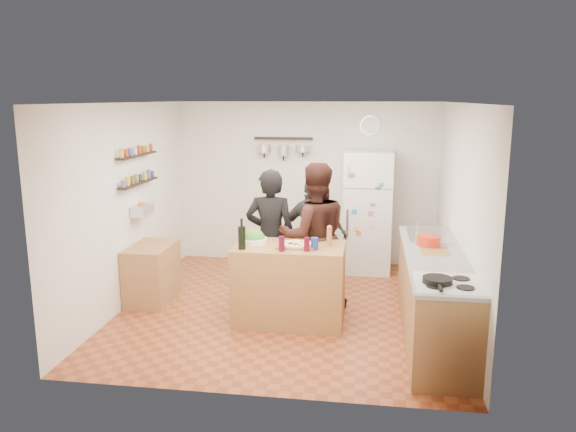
% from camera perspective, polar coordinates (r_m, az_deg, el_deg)
% --- Properties ---
extents(room_shell, '(4.20, 4.20, 4.20)m').
position_cam_1_polar(room_shell, '(7.07, 0.34, 1.27)').
color(room_shell, brown).
rests_on(room_shell, ground).
extents(prep_island, '(1.25, 0.72, 0.91)m').
position_cam_1_polar(prep_island, '(6.51, 0.14, -6.90)').
color(prep_island, olive).
rests_on(prep_island, floor).
extents(pizza_board, '(0.42, 0.34, 0.02)m').
position_cam_1_polar(pizza_board, '(6.35, 0.83, -3.01)').
color(pizza_board, brown).
rests_on(pizza_board, prep_island).
extents(pizza, '(0.34, 0.34, 0.02)m').
position_cam_1_polar(pizza, '(6.34, 0.83, -2.85)').
color(pizza, '#D4BF8B').
rests_on(pizza, pizza_board).
extents(salad_bowl, '(0.31, 0.31, 0.06)m').
position_cam_1_polar(salad_bowl, '(6.49, -3.47, -2.51)').
color(salad_bowl, white).
rests_on(salad_bowl, prep_island).
extents(wine_bottle, '(0.08, 0.08, 0.26)m').
position_cam_1_polar(wine_bottle, '(6.23, -4.71, -2.22)').
color(wine_bottle, black).
rests_on(wine_bottle, prep_island).
extents(wine_glass_near, '(0.07, 0.07, 0.17)m').
position_cam_1_polar(wine_glass_near, '(6.14, -0.64, -2.83)').
color(wine_glass_near, '#4F061C').
rests_on(wine_glass_near, prep_island).
extents(wine_glass_far, '(0.06, 0.06, 0.15)m').
position_cam_1_polar(wine_glass_far, '(6.14, 1.91, -2.90)').
color(wine_glass_far, '#510617').
rests_on(wine_glass_far, prep_island).
extents(pepper_mill, '(0.06, 0.06, 0.19)m').
position_cam_1_polar(pepper_mill, '(6.36, 4.22, -2.22)').
color(pepper_mill, '#9A6440').
rests_on(pepper_mill, prep_island).
extents(salt_canister, '(0.08, 0.08, 0.13)m').
position_cam_1_polar(salt_canister, '(6.21, 2.72, -2.82)').
color(salt_canister, navy).
rests_on(salt_canister, prep_island).
extents(person_left, '(0.63, 0.41, 1.72)m').
position_cam_1_polar(person_left, '(6.97, -1.77, -2.19)').
color(person_left, black).
rests_on(person_left, floor).
extents(person_center, '(1.03, 0.90, 1.80)m').
position_cam_1_polar(person_center, '(6.85, 2.66, -2.06)').
color(person_center, black).
rests_on(person_center, floor).
extents(person_back, '(0.95, 0.49, 1.55)m').
position_cam_1_polar(person_back, '(7.46, 2.56, -1.91)').
color(person_back, '#2E2B29').
rests_on(person_back, floor).
extents(counter_run, '(0.63, 2.63, 0.90)m').
position_cam_1_polar(counter_run, '(6.34, 14.63, -7.87)').
color(counter_run, '#9E7042').
rests_on(counter_run, floor).
extents(stove_top, '(0.60, 0.62, 0.02)m').
position_cam_1_polar(stove_top, '(5.30, 15.97, -6.64)').
color(stove_top, white).
rests_on(stove_top, counter_run).
extents(skillet, '(0.27, 0.27, 0.05)m').
position_cam_1_polar(skillet, '(5.26, 14.94, -6.32)').
color(skillet, black).
rests_on(skillet, stove_top).
extents(sink, '(0.50, 0.80, 0.03)m').
position_cam_1_polar(sink, '(7.02, 14.11, -1.96)').
color(sink, silver).
rests_on(sink, counter_run).
extents(cutting_board, '(0.30, 0.40, 0.02)m').
position_cam_1_polar(cutting_board, '(6.32, 14.74, -3.58)').
color(cutting_board, olive).
rests_on(cutting_board, counter_run).
extents(red_bowl, '(0.27, 0.27, 0.11)m').
position_cam_1_polar(red_bowl, '(6.54, 14.10, -2.42)').
color(red_bowl, red).
rests_on(red_bowl, counter_run).
extents(fridge, '(0.70, 0.68, 1.80)m').
position_cam_1_polar(fridge, '(8.40, 8.07, 0.44)').
color(fridge, white).
rests_on(fridge, floor).
extents(wall_clock, '(0.30, 0.03, 0.30)m').
position_cam_1_polar(wall_clock, '(8.58, 8.33, 9.09)').
color(wall_clock, silver).
rests_on(wall_clock, back_wall).
extents(spice_shelf_lower, '(0.12, 1.00, 0.02)m').
position_cam_1_polar(spice_shelf_lower, '(7.36, -14.94, 3.28)').
color(spice_shelf_lower, black).
rests_on(spice_shelf_lower, left_wall).
extents(spice_shelf_upper, '(0.12, 1.00, 0.02)m').
position_cam_1_polar(spice_shelf_upper, '(7.32, -15.08, 5.98)').
color(spice_shelf_upper, black).
rests_on(spice_shelf_upper, left_wall).
extents(produce_basket, '(0.18, 0.35, 0.14)m').
position_cam_1_polar(produce_basket, '(7.41, -14.58, 0.60)').
color(produce_basket, silver).
rests_on(produce_basket, left_wall).
extents(side_table, '(0.50, 0.80, 0.73)m').
position_cam_1_polar(side_table, '(7.39, -13.63, -5.68)').
color(side_table, '#A47044').
rests_on(side_table, floor).
extents(pot_rack, '(0.90, 0.04, 0.04)m').
position_cam_1_polar(pot_rack, '(8.61, -0.47, 7.89)').
color(pot_rack, black).
rests_on(pot_rack, back_wall).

